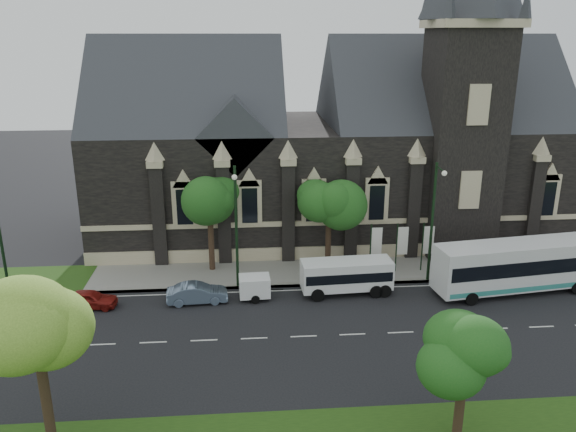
{
  "coord_description": "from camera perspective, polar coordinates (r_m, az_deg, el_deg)",
  "views": [
    {
      "loc": [
        -3.33,
        -30.28,
        17.53
      ],
      "look_at": [
        -0.48,
        6.0,
        5.76
      ],
      "focal_mm": 35.36,
      "sensor_mm": 36.0,
      "label": 1
    }
  ],
  "objects": [
    {
      "name": "ground",
      "position": [
        35.15,
        1.58,
        -12.01
      ],
      "size": [
        160.0,
        160.0,
        0.0
      ],
      "primitive_type": "plane",
      "color": "black",
      "rests_on": "ground"
    },
    {
      "name": "tour_coach",
      "position": [
        43.21,
        22.41,
        -4.59
      ],
      "size": [
        12.76,
        4.3,
        3.65
      ],
      "rotation": [
        0.0,
        0.0,
        0.13
      ],
      "color": "silver",
      "rests_on": "ground"
    },
    {
      "name": "car_far_black",
      "position": [
        42.45,
        -25.27,
        -7.34
      ],
      "size": [
        4.93,
        2.69,
        1.31
      ],
      "primitive_type": "imported",
      "rotation": [
        0.0,
        0.0,
        1.46
      ],
      "color": "black",
      "rests_on": "ground"
    },
    {
      "name": "sedan",
      "position": [
        39.36,
        -9.12,
        -7.68
      ],
      "size": [
        4.2,
        1.73,
        1.35
      ],
      "primitive_type": "imported",
      "rotation": [
        0.0,
        0.0,
        1.65
      ],
      "color": "slate",
      "rests_on": "ground"
    },
    {
      "name": "tree_park_east",
      "position": [
        26.39,
        17.69,
        -12.32
      ],
      "size": [
        3.4,
        3.4,
        6.28
      ],
      "color": "black",
      "rests_on": "ground"
    },
    {
      "name": "tree_park_near",
      "position": [
        25.64,
        -23.53,
        -9.39
      ],
      "size": [
        4.42,
        4.42,
        8.56
      ],
      "color": "black",
      "rests_on": "ground"
    },
    {
      "name": "banner_flag_right",
      "position": [
        44.25,
        13.74,
        -2.64
      ],
      "size": [
        0.9,
        0.1,
        4.0
      ],
      "color": "black",
      "rests_on": "ground"
    },
    {
      "name": "street_lamp_mid",
      "position": [
        39.39,
        -5.24,
        -0.54
      ],
      "size": [
        0.36,
        1.88,
        9.0
      ],
      "color": "black",
      "rests_on": "ground"
    },
    {
      "name": "car_far_red",
      "position": [
        40.43,
        -19.33,
        -7.9
      ],
      "size": [
        3.7,
        1.66,
        1.23
      ],
      "primitive_type": "imported",
      "rotation": [
        0.0,
        0.0,
        1.51
      ],
      "color": "maroon",
      "rests_on": "ground"
    },
    {
      "name": "banner_flag_left",
      "position": [
        43.18,
        8.68,
        -2.83
      ],
      "size": [
        0.9,
        0.1,
        4.0
      ],
      "color": "black",
      "rests_on": "ground"
    },
    {
      "name": "banner_flag_center",
      "position": [
        43.67,
        11.24,
        -2.74
      ],
      "size": [
        0.9,
        0.1,
        4.0
      ],
      "color": "black",
      "rests_on": "ground"
    },
    {
      "name": "tree_walk_right",
      "position": [
        43.13,
        4.4,
        2.11
      ],
      "size": [
        4.08,
        4.08,
        7.8
      ],
      "color": "black",
      "rests_on": "ground"
    },
    {
      "name": "shuttle_bus",
      "position": [
        40.09,
        5.94,
        -5.87
      ],
      "size": [
        6.44,
        2.59,
        2.44
      ],
      "rotation": [
        0.0,
        0.0,
        0.06
      ],
      "color": "white",
      "rests_on": "ground"
    },
    {
      "name": "museum",
      "position": [
        50.65,
        5.22,
        7.2
      ],
      "size": [
        40.0,
        17.7,
        29.9
      ],
      "color": "black",
      "rests_on": "ground"
    },
    {
      "name": "tree_walk_left",
      "position": [
        42.72,
        -7.63,
        1.73
      ],
      "size": [
        3.91,
        3.91,
        7.64
      ],
      "color": "black",
      "rests_on": "ground"
    },
    {
      "name": "box_trailer",
      "position": [
        39.37,
        -3.38,
        -7.06
      ],
      "size": [
        3.07,
        1.8,
        1.62
      ],
      "rotation": [
        0.0,
        0.0,
        0.04
      ],
      "color": "white",
      "rests_on": "ground"
    },
    {
      "name": "street_lamp_near",
      "position": [
        41.58,
        14.43,
        -0.04
      ],
      "size": [
        0.36,
        1.88,
        9.0
      ],
      "color": "black",
      "rests_on": "ground"
    },
    {
      "name": "sidewalk",
      "position": [
        43.57,
        0.27,
        -5.7
      ],
      "size": [
        80.0,
        5.0,
        0.15
      ],
      "primitive_type": "cube",
      "color": "gray",
      "rests_on": "ground"
    }
  ]
}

